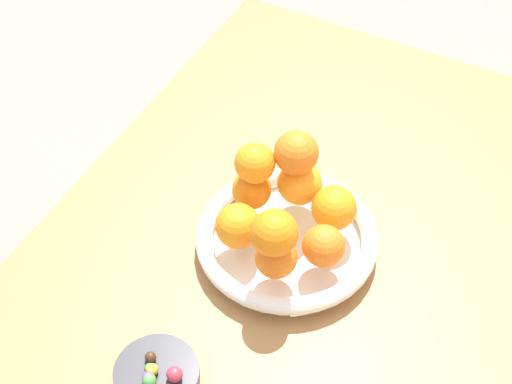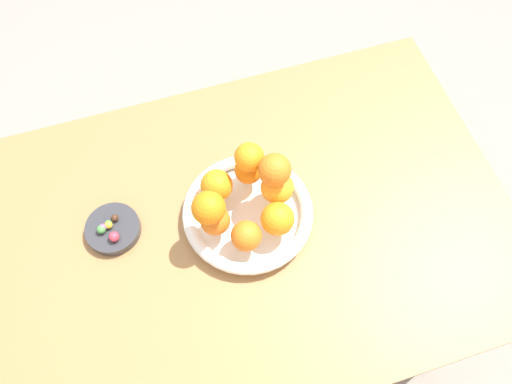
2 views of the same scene
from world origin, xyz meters
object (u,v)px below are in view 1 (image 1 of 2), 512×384
Objects in this scene: orange_6 at (255,163)px; candy_ball_4 at (150,357)px; orange_5 at (274,257)px; candy_ball_5 at (150,369)px; candy_ball_2 at (152,370)px; orange_8 at (275,233)px; candy_ball_6 at (149,378)px; orange_1 at (334,208)px; orange_2 at (300,183)px; candy_dish at (157,375)px; orange_0 at (324,246)px; orange_7 at (296,153)px; orange_4 at (238,226)px; candy_ball_1 at (149,381)px; candy_ball_3 at (148,383)px; fruit_bowl at (287,239)px; orange_3 at (252,190)px; dining_table at (296,283)px; candy_ball_0 at (175,374)px.

candy_ball_4 is (0.29, -0.00, -0.10)m from orange_6.
orange_5 reaches higher than candy_ball_5.
orange_8 is at bearing 159.67° from candy_ball_2.
orange_5 is 3.63× the size of candy_ball_2.
orange_1 is at bearing 162.59° from candy_ball_6.
orange_1 and orange_2 have the same top height.
candy_dish is 1.84× the size of orange_0.
orange_5 is 0.92× the size of orange_7.
orange_4 is 1.02× the size of orange_7.
orange_1 reaches higher than candy_ball_1.
orange_1 reaches higher than candy_dish.
candy_ball_3 is 0.04m from candy_ball_4.
orange_0 is (-0.25, 0.12, 0.06)m from candy_dish.
candy_dish is at bearing -11.01° from fruit_bowl.
orange_3 is 4.22× the size of candy_ball_3.
orange_7 is (-0.02, -0.07, 0.07)m from orange_1.
orange_3 is at bearing -176.13° from candy_ball_1.
candy_ball_2 is 0.01m from candy_ball_6.
candy_ball_3 is 0.02m from candy_ball_5.
candy_ball_2 is at bearing -14.33° from dining_table.
candy_dish is 1.70× the size of orange_4.
orange_4 is at bearing -52.87° from dining_table.
orange_2 is at bearing 126.12° from orange_3.
candy_dish is 0.03m from candy_ball_6.
orange_0 is 0.94× the size of orange_7.
candy_ball_6 is (0.34, -0.11, -0.04)m from orange_1.
orange_2 is at bearing 128.35° from orange_6.
dining_table is at bearing 26.57° from orange_2.
candy_ball_4 is at bearing 0.72° from orange_3.
orange_0 is at bearing 155.86° from candy_ball_6.
orange_0 is 0.30m from candy_ball_6.
candy_ball_2 is at bearing 39.24° from candy_ball_4.
orange_0 reaches higher than candy_ball_4.
orange_0 is 0.90× the size of orange_2.
orange_4 is at bearing 179.79° from candy_ball_2.
orange_1 is at bearing 99.92° from orange_6.
orange_3 is (0.02, -0.12, -0.00)m from orange_1.
orange_7 is 0.35m from candy_ball_0.
orange_1 reaches higher than dining_table.
orange_7 is (-0.11, 0.04, 0.07)m from orange_4.
candy_ball_3 is at bearing 30.29° from candy_ball_6.
orange_5 is 0.92× the size of orange_8.
candy_ball_5 is at bearing -57.58° from candy_dish.
fruit_bowl is 4.52× the size of orange_5.
orange_1 is at bearing 161.76° from candy_dish.
orange_7 is at bearing 173.09° from candy_ball_5.
orange_0 is at bearing 101.80° from orange_4.
orange_6 is 0.34m from candy_ball_3.
fruit_bowl is 0.14m from orange_7.
candy_ball_0 reaches higher than candy_ball_2.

